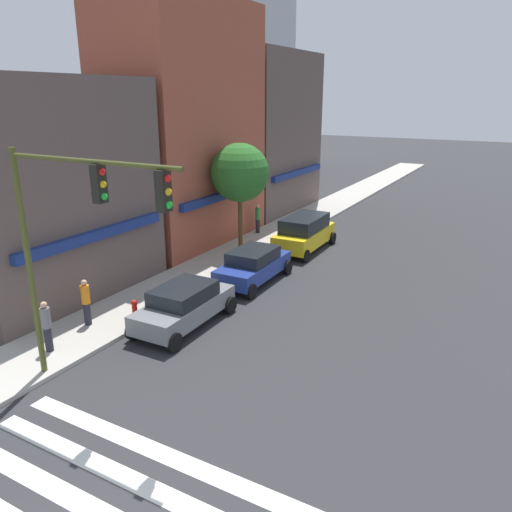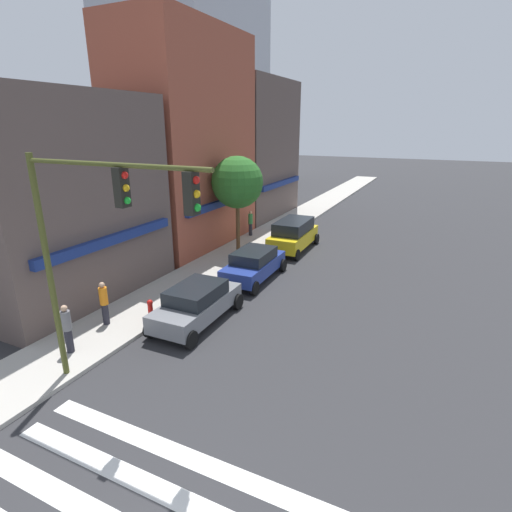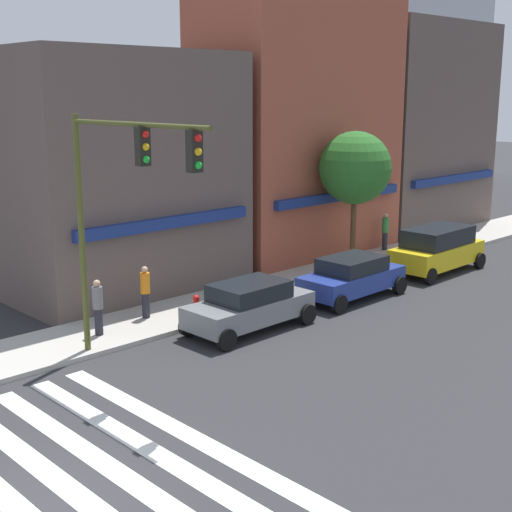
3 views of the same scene
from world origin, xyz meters
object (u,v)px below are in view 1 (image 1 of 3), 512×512
object	(u,v)px
traffic_signal	(72,225)
pedestrian_grey_coat	(47,325)
sedan_grey	(184,305)
sedan_blue	(253,265)
pedestrian_green_top	(258,218)
pedestrian_orange_vest	(86,301)
suv_yellow	(304,232)
fire_hydrant	(135,309)
street_tree	(240,173)

from	to	relation	value
traffic_signal	pedestrian_grey_coat	distance (m)	5.02
sedan_grey	sedan_blue	world-z (taller)	same
pedestrian_grey_coat	pedestrian_green_top	size ratio (longest dim) A/B	1.00
pedestrian_orange_vest	pedestrian_green_top	distance (m)	14.43
pedestrian_orange_vest	pedestrian_grey_coat	distance (m)	2.11
pedestrian_green_top	pedestrian_orange_vest	bearing A→B (deg)	68.84
suv_yellow	fire_hydrant	xyz separation A→B (m)	(-11.84, 1.70, -0.42)
traffic_signal	sedan_blue	xyz separation A→B (m)	(10.17, 0.32, -4.21)
sedan_blue	pedestrian_grey_coat	xyz separation A→B (m)	(-9.24, 2.59, 0.23)
fire_hydrant	street_tree	world-z (taller)	street_tree
pedestrian_grey_coat	pedestrian_green_top	world-z (taller)	same
traffic_signal	pedestrian_green_top	distance (m)	18.33
traffic_signal	pedestrian_grey_coat	size ratio (longest dim) A/B	3.93
pedestrian_grey_coat	fire_hydrant	distance (m)	3.33
street_tree	traffic_signal	bearing A→B (deg)	-167.18
pedestrian_grey_coat	fire_hydrant	xyz separation A→B (m)	(3.17, -0.89, -0.46)
traffic_signal	pedestrian_orange_vest	distance (m)	6.00
sedan_grey	pedestrian_grey_coat	bearing A→B (deg)	146.07
pedestrian_orange_vest	traffic_signal	bearing A→B (deg)	141.42
fire_hydrant	pedestrian_green_top	bearing A→B (deg)	8.87
sedan_grey	suv_yellow	xyz separation A→B (m)	(11.01, 0.00, 0.19)
sedan_blue	street_tree	distance (m)	5.75
sedan_grey	fire_hydrant	bearing A→B (deg)	114.88
pedestrian_green_top	street_tree	bearing A→B (deg)	80.59
pedestrian_orange_vest	street_tree	size ratio (longest dim) A/B	0.30
sedan_grey	sedan_blue	size ratio (longest dim) A/B	1.00
sedan_grey	suv_yellow	distance (m)	11.02
sedan_blue	suv_yellow	bearing A→B (deg)	-1.09
pedestrian_green_top	suv_yellow	bearing A→B (deg)	134.51
sedan_blue	fire_hydrant	bearing A→B (deg)	163.25
suv_yellow	sedan_blue	bearing A→B (deg)	178.71
pedestrian_grey_coat	street_tree	bearing A→B (deg)	9.33
fire_hydrant	suv_yellow	bearing A→B (deg)	-8.17
sedan_blue	sedan_grey	bearing A→B (deg)	178.91
pedestrian_green_top	fire_hydrant	bearing A→B (deg)	74.66
sedan_grey	traffic_signal	bearing A→B (deg)	-177.22
street_tree	suv_yellow	bearing A→B (deg)	-51.53
sedan_grey	pedestrian_green_top	distance (m)	13.05
sedan_grey	suv_yellow	world-z (taller)	suv_yellow
pedestrian_green_top	traffic_signal	bearing A→B (deg)	79.03
suv_yellow	fire_hydrant	world-z (taller)	suv_yellow
pedestrian_grey_coat	fire_hydrant	size ratio (longest dim) A/B	2.10
sedan_grey	pedestrian_grey_coat	distance (m)	4.77
suv_yellow	street_tree	size ratio (longest dim) A/B	0.82
sedan_blue	pedestrian_orange_vest	size ratio (longest dim) A/B	2.50
pedestrian_green_top	street_tree	size ratio (longest dim) A/B	0.30
traffic_signal	sedan_blue	bearing A→B (deg)	1.81
traffic_signal	pedestrian_grey_coat	bearing A→B (deg)	72.19
street_tree	sedan_blue	bearing A→B (deg)	-141.70
suv_yellow	pedestrian_orange_vest	size ratio (longest dim) A/B	2.68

